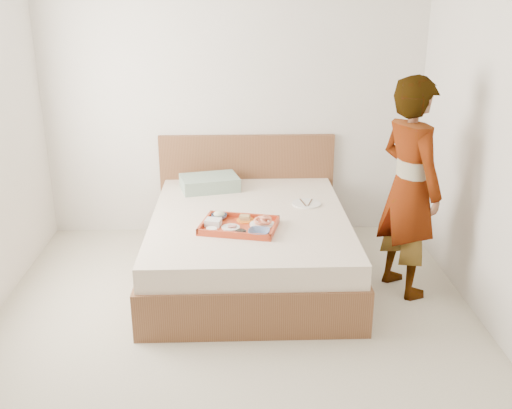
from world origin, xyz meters
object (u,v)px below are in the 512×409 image
at_px(person, 409,188).
at_px(tray, 239,225).
at_px(dinner_plate, 306,204).
at_px(bed, 249,245).

bearing_deg(person, tray, 67.59).
bearing_deg(dinner_plate, person, -35.86).
bearing_deg(tray, person, 13.56).
xyz_separation_m(tray, dinner_plate, (0.57, 0.52, -0.02)).
bearing_deg(dinner_plate, bed, -155.54).
bearing_deg(bed, tray, -105.92).
distance_m(bed, person, 1.35).
relative_size(bed, tray, 3.59).
distance_m(bed, tray, 0.42).
xyz_separation_m(bed, dinner_plate, (0.49, 0.22, 0.27)).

